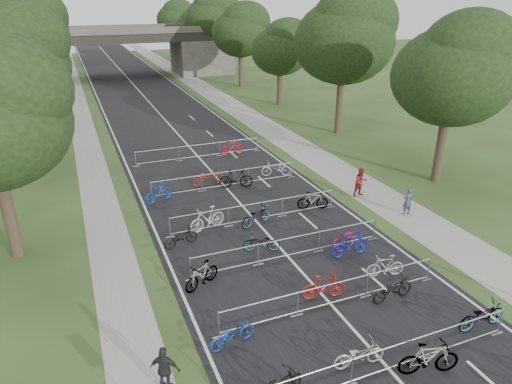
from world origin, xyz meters
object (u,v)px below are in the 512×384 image
(pedestrian_c, at_px, (165,369))
(pedestrian_b, at_px, (361,182))
(pedestrian_a, at_px, (407,201))
(overpass_bridge, at_px, (124,52))

(pedestrian_c, bearing_deg, pedestrian_b, -113.43)
(pedestrian_a, bearing_deg, overpass_bridge, -77.90)
(overpass_bridge, xyz_separation_m, pedestrian_b, (7.04, -49.25, -2.66))
(pedestrian_a, height_order, pedestrian_b, pedestrian_b)
(overpass_bridge, distance_m, pedestrian_b, 49.82)
(pedestrian_a, xyz_separation_m, pedestrian_b, (-0.90, 3.10, 0.09))
(overpass_bridge, distance_m, pedestrian_c, 59.85)
(overpass_bridge, height_order, pedestrian_c, overpass_bridge)
(overpass_bridge, height_order, pedestrian_a, overpass_bridge)
(overpass_bridge, bearing_deg, pedestrian_b, -81.87)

